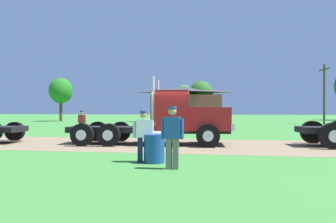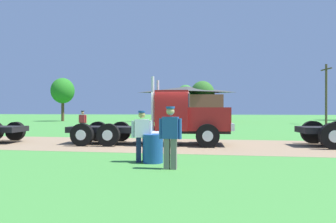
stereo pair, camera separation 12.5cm
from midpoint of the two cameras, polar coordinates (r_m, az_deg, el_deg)
The scene contains 12 objects.
ground_plane at distance 14.68m, azimuth 0.15°, elevation -6.28°, with size 200.00×200.00×0.00m, color #408538.
dirt_track at distance 14.68m, azimuth 0.15°, elevation -6.27°, with size 120.00×5.99×0.01m, color #8A7256.
truck_foreground_white at distance 14.73m, azimuth 1.09°, elevation -1.57°, with size 8.07×3.01×3.23m.
visitor_standing_near at distance 8.59m, azimuth 0.86°, elevation -4.36°, with size 0.65×0.27×1.78m.
visitor_walking_mid at distance 9.78m, azimuth -4.59°, elevation -4.24°, with size 0.64×0.38×1.65m.
visitor_far_side at distance 22.16m, azimuth -15.62°, elevation -1.82°, with size 0.59×0.28×1.63m.
steel_barrel at distance 9.71m, azimuth -2.47°, elevation -6.96°, with size 0.64×0.64×0.90m, color #19478C.
shed_building at distance 43.89m, azimuth 3.69°, elevation 1.27°, with size 10.84×6.91×5.10m.
utility_pole_near at distance 40.73m, azimuth 27.71°, elevation 3.24°, with size 0.57×2.19×7.15m.
tree_left at distance 48.77m, azimuth -19.14°, elevation 3.68°, with size 3.51×3.51×6.56m.
tree_mid at distance 57.73m, azimuth 3.39°, elevation 3.20°, with size 3.28×3.28×6.49m.
tree_right at distance 44.14m, azimuth 6.58°, elevation 3.18°, with size 3.53×3.53×5.90m.
Camera 2 is at (2.36, -14.40, 1.67)m, focal length 32.38 mm.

